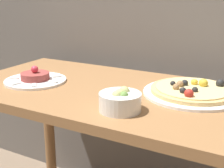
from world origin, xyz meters
TOP-DOWN VIEW (x-y plane):
  - dining_table at (0.00, 0.32)m, footprint 1.35×0.64m
  - pizza_plate at (0.24, 0.41)m, footprint 0.37×0.37m
  - tartare_plate at (-0.39, 0.26)m, footprint 0.26×0.26m
  - small_bowl at (0.07, 0.14)m, footprint 0.14×0.14m

SIDE VIEW (x-z plane):
  - dining_table at x=0.00m, z-range 0.27..1.04m
  - tartare_plate at x=-0.39m, z-range 0.75..0.82m
  - pizza_plate at x=0.24m, z-range 0.76..0.81m
  - small_bowl at x=0.07m, z-range 0.77..0.84m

